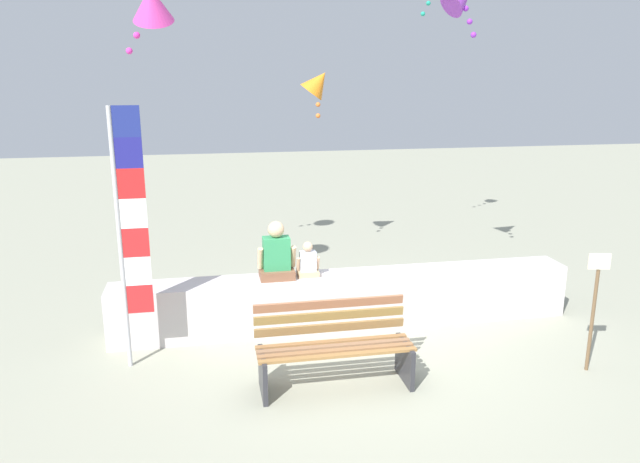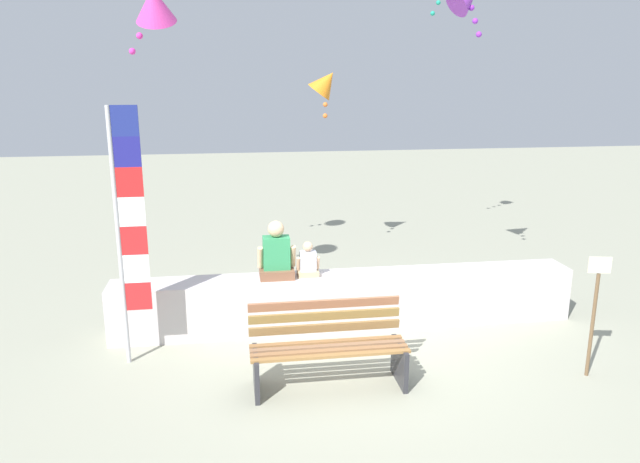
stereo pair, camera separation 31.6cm
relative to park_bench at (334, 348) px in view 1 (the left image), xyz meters
The scene contains 9 objects.
ground_plane 0.95m from the park_bench, 53.97° to the left, with size 40.00×40.00×0.00m, color gray.
seawall_ledge 1.59m from the park_bench, 71.75° to the left, with size 6.10×0.54×0.72m, color beige.
park_bench is the anchor object (origin of this frame).
person_adult 1.71m from the park_bench, 105.21° to the left, with size 0.49×0.36×0.75m.
person_child 1.62m from the park_bench, 90.47° to the left, with size 0.30×0.22×0.46m.
flag_banner 2.60m from the park_bench, 158.41° to the left, with size 0.33×0.05×2.95m.
kite_orange 5.34m from the park_bench, 81.33° to the left, with size 0.68×0.61×0.88m.
kite_magenta 4.55m from the park_bench, 131.62° to the left, with size 0.60×0.65×0.87m.
sign_post 2.93m from the park_bench, ahead, with size 0.24×0.07×1.39m.
Camera 1 is at (-1.76, -6.44, 3.24)m, focal length 33.54 mm.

